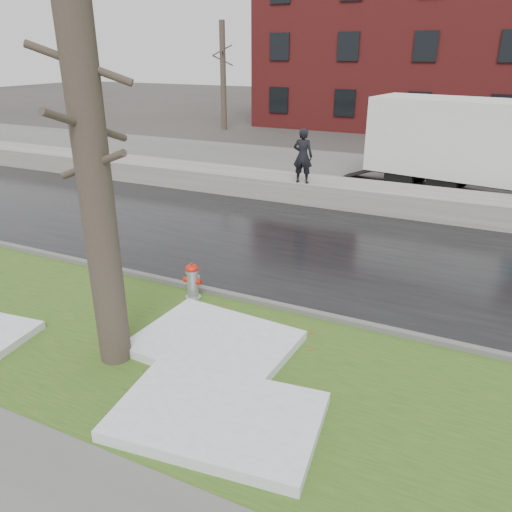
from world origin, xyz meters
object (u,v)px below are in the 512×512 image
at_px(fire_hydrant, 193,280).
at_px(box_truck, 478,147).
at_px(tree, 93,169).
at_px(worker, 303,156).

bearing_deg(fire_hydrant, box_truck, 65.37).
xyz_separation_m(fire_hydrant, tree, (-0.04, -2.36, 2.76)).
relative_size(fire_hydrant, box_truck, 0.08).
xyz_separation_m(tree, box_truck, (4.64, 13.34, -1.48)).
height_order(fire_hydrant, worker, worker).
relative_size(fire_hydrant, worker, 0.46).
height_order(tree, worker, tree).
distance_m(fire_hydrant, tree, 3.63).
xyz_separation_m(fire_hydrant, worker, (-0.46, 7.49, 1.16)).
xyz_separation_m(box_truck, worker, (-5.07, -3.49, -0.11)).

